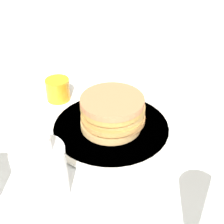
# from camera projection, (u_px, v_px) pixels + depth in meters

# --- Properties ---
(ground_plane) EXTENTS (4.00, 4.00, 0.00)m
(ground_plane) POSITION_uv_depth(u_px,v_px,m) (111.00, 130.00, 0.75)
(ground_plane) COLOR white
(plate) EXTENTS (0.30, 0.30, 0.01)m
(plate) POSITION_uv_depth(u_px,v_px,m) (112.00, 128.00, 0.75)
(plate) COLOR silver
(plate) RESTS_ON ground_plane
(pancake_stack) EXTENTS (0.16, 0.16, 0.08)m
(pancake_stack) POSITION_uv_depth(u_px,v_px,m) (113.00, 112.00, 0.72)
(pancake_stack) COLOR tan
(pancake_stack) RESTS_ON plate
(juice_glass) EXTENTS (0.06, 0.06, 0.06)m
(juice_glass) POSITION_uv_depth(u_px,v_px,m) (58.00, 89.00, 0.85)
(juice_glass) COLOR orange
(juice_glass) RESTS_ON ground_plane
(cream_jug) EXTENTS (0.09, 0.09, 0.14)m
(cream_jug) POSITION_uv_depth(u_px,v_px,m) (41.00, 172.00, 0.56)
(cream_jug) COLOR white
(cream_jug) RESTS_ON ground_plane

